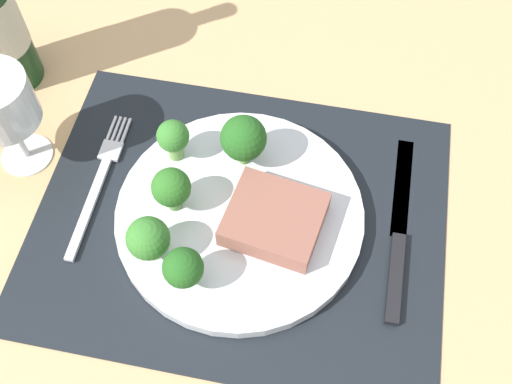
# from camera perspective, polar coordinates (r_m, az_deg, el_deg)

# --- Properties ---
(ground_plane) EXTENTS (1.40, 1.10, 0.03)m
(ground_plane) POSITION_cam_1_polar(r_m,az_deg,el_deg) (0.69, -1.47, -3.20)
(ground_plane) COLOR tan
(placemat) EXTENTS (0.45, 0.35, 0.00)m
(placemat) POSITION_cam_1_polar(r_m,az_deg,el_deg) (0.67, -1.51, -2.55)
(placemat) COLOR black
(placemat) RESTS_ON ground_plane
(plate) EXTENTS (0.27, 0.27, 0.02)m
(plate) POSITION_cam_1_polar(r_m,az_deg,el_deg) (0.67, -1.52, -2.16)
(plate) COLOR silver
(plate) RESTS_ON placemat
(steak) EXTENTS (0.11, 0.10, 0.03)m
(steak) POSITION_cam_1_polar(r_m,az_deg,el_deg) (0.64, 1.72, -2.53)
(steak) COLOR #8C5647
(steak) RESTS_ON plate
(broccoli_near_fork) EXTENTS (0.04, 0.04, 0.05)m
(broccoli_near_fork) POSITION_cam_1_polar(r_m,az_deg,el_deg) (0.68, -7.70, 5.03)
(broccoli_near_fork) COLOR #6B994C
(broccoli_near_fork) RESTS_ON plate
(broccoli_near_steak) EXTENTS (0.04, 0.04, 0.06)m
(broccoli_near_steak) POSITION_cam_1_polar(r_m,az_deg,el_deg) (0.60, -6.78, -7.05)
(broccoli_near_steak) COLOR #6B994C
(broccoli_near_steak) RESTS_ON plate
(broccoli_front_edge) EXTENTS (0.04, 0.04, 0.06)m
(broccoli_front_edge) POSITION_cam_1_polar(r_m,az_deg,el_deg) (0.62, -9.99, -4.32)
(broccoli_front_edge) COLOR #6B994C
(broccoli_front_edge) RESTS_ON plate
(broccoli_back_left) EXTENTS (0.04, 0.04, 0.06)m
(broccoli_back_left) POSITION_cam_1_polar(r_m,az_deg,el_deg) (0.64, -7.87, 0.36)
(broccoli_back_left) COLOR #5B8942
(broccoli_back_left) RESTS_ON plate
(broccoli_center) EXTENTS (0.05, 0.05, 0.07)m
(broccoli_center) POSITION_cam_1_polar(r_m,az_deg,el_deg) (0.66, -1.17, 4.99)
(broccoli_center) COLOR #6B994C
(broccoli_center) RESTS_ON plate
(fork) EXTENTS (0.02, 0.19, 0.01)m
(fork) POSITION_cam_1_polar(r_m,az_deg,el_deg) (0.72, -14.41, 0.92)
(fork) COLOR silver
(fork) RESTS_ON placemat
(knife) EXTENTS (0.02, 0.23, 0.01)m
(knife) POSITION_cam_1_polar(r_m,az_deg,el_deg) (0.67, 13.09, -4.39)
(knife) COLOR black
(knife) RESTS_ON placemat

